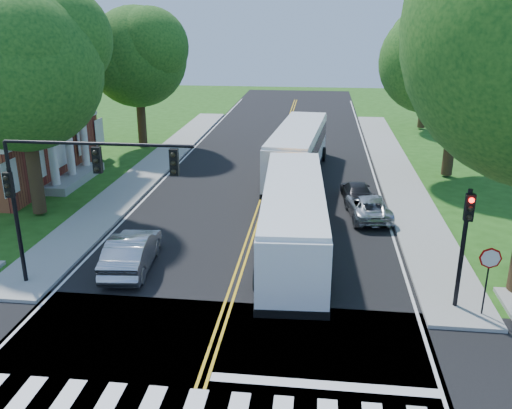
# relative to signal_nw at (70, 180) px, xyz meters

# --- Properties ---
(road) EXTENTS (14.00, 96.00, 0.01)m
(road) POSITION_rel_signal_nw_xyz_m (5.86, 11.57, -4.37)
(road) COLOR black
(road) RESTS_ON ground
(center_line) EXTENTS (0.36, 70.00, 0.01)m
(center_line) POSITION_rel_signal_nw_xyz_m (5.86, 15.57, -4.36)
(center_line) COLOR gold
(center_line) RESTS_ON road
(edge_line_w) EXTENTS (0.12, 70.00, 0.01)m
(edge_line_w) POSITION_rel_signal_nw_xyz_m (-0.94, 15.57, -4.36)
(edge_line_w) COLOR silver
(edge_line_w) RESTS_ON road
(edge_line_e) EXTENTS (0.12, 70.00, 0.01)m
(edge_line_e) POSITION_rel_signal_nw_xyz_m (12.66, 15.57, -4.36)
(edge_line_e) COLOR silver
(edge_line_e) RESTS_ON road
(stop_bar) EXTENTS (6.60, 0.40, 0.01)m
(stop_bar) POSITION_rel_signal_nw_xyz_m (9.36, -4.83, -4.36)
(stop_bar) COLOR silver
(stop_bar) RESTS_ON road
(sidewalk_nw) EXTENTS (2.60, 40.00, 0.15)m
(sidewalk_nw) POSITION_rel_signal_nw_xyz_m (-2.44, 18.57, -4.30)
(sidewalk_nw) COLOR gray
(sidewalk_nw) RESTS_ON ground
(sidewalk_ne) EXTENTS (2.60, 40.00, 0.15)m
(sidewalk_ne) POSITION_rel_signal_nw_xyz_m (14.16, 18.57, -4.30)
(sidewalk_ne) COLOR gray
(sidewalk_ne) RESTS_ON ground
(tree_west_near) EXTENTS (8.00, 8.00, 11.40)m
(tree_west_near) POSITION_rel_signal_nw_xyz_m (-5.64, 7.57, 3.15)
(tree_west_near) COLOR black
(tree_west_near) RESTS_ON ground
(tree_west_far) EXTENTS (7.60, 7.60, 10.67)m
(tree_west_far) POSITION_rel_signal_nw_xyz_m (-5.14, 23.57, 2.62)
(tree_west_far) COLOR black
(tree_west_far) RESTS_ON ground
(tree_east_mid) EXTENTS (8.40, 8.40, 11.93)m
(tree_east_mid) POSITION_rel_signal_nw_xyz_m (17.36, 17.57, 3.48)
(tree_east_mid) COLOR black
(tree_east_mid) RESTS_ON ground
(tree_east_far) EXTENTS (7.20, 7.20, 10.34)m
(tree_east_far) POSITION_rel_signal_nw_xyz_m (18.36, 33.57, 2.48)
(tree_east_far) COLOR black
(tree_east_far) RESTS_ON ground
(signal_nw) EXTENTS (7.15, 0.46, 5.66)m
(signal_nw) POSITION_rel_signal_nw_xyz_m (0.00, 0.00, 0.00)
(signal_nw) COLOR black
(signal_nw) RESTS_ON ground
(signal_ne) EXTENTS (0.30, 0.46, 4.40)m
(signal_ne) POSITION_rel_signal_nw_xyz_m (14.06, 0.01, -1.41)
(signal_ne) COLOR black
(signal_ne) RESTS_ON ground
(stop_sign) EXTENTS (0.76, 0.08, 2.53)m
(stop_sign) POSITION_rel_signal_nw_xyz_m (14.86, -0.45, -2.35)
(stop_sign) COLOR black
(stop_sign) RESTS_ON ground
(bus_lead) EXTENTS (3.37, 12.22, 3.13)m
(bus_lead) POSITION_rel_signal_nw_xyz_m (7.95, 4.37, -2.71)
(bus_lead) COLOR silver
(bus_lead) RESTS_ON road
(bus_follow) EXTENTS (3.75, 12.50, 3.19)m
(bus_follow) POSITION_rel_signal_nw_xyz_m (7.60, 16.87, -2.69)
(bus_follow) COLOR silver
(bus_follow) RESTS_ON road
(hatchback) EXTENTS (2.04, 4.77, 1.53)m
(hatchback) POSITION_rel_signal_nw_xyz_m (1.40, 1.89, -3.60)
(hatchback) COLOR #A8AAAF
(hatchback) RESTS_ON road
(suv) EXTENTS (2.44, 4.49, 1.20)m
(suv) POSITION_rel_signal_nw_xyz_m (11.62, 9.20, -3.77)
(suv) COLOR #B6B8BE
(suv) RESTS_ON road
(dark_sedan) EXTENTS (1.84, 4.00, 1.13)m
(dark_sedan) POSITION_rel_signal_nw_xyz_m (11.19, 11.82, -3.80)
(dark_sedan) COLOR black
(dark_sedan) RESTS_ON road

